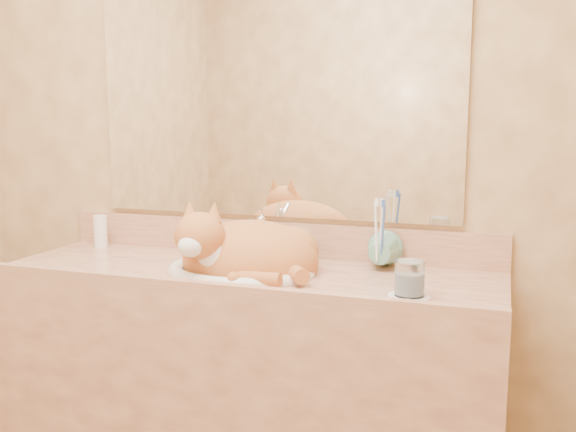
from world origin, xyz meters
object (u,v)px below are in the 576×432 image
(water_glass, at_px, (410,278))
(cat, at_px, (244,250))
(vanity_counter, at_px, (246,398))
(toothbrush_cup, at_px, (379,256))
(soap_dispenser, at_px, (295,238))
(sink_basin, at_px, (240,250))

(water_glass, bearing_deg, cat, 167.59)
(vanity_counter, height_order, toothbrush_cup, toothbrush_cup)
(cat, xyz_separation_m, soap_dispenser, (0.11, 0.19, 0.01))
(soap_dispenser, xyz_separation_m, water_glass, (0.42, -0.30, -0.03))
(vanity_counter, distance_m, water_glass, 0.74)
(vanity_counter, height_order, sink_basin, sink_basin)
(toothbrush_cup, xyz_separation_m, water_glass, (0.13, -0.27, 0.00))
(toothbrush_cup, height_order, water_glass, toothbrush_cup)
(sink_basin, xyz_separation_m, water_glass, (0.54, -0.12, -0.02))
(sink_basin, relative_size, toothbrush_cup, 3.93)
(cat, height_order, soap_dispenser, cat)
(sink_basin, height_order, soap_dispenser, soap_dispenser)
(cat, xyz_separation_m, water_glass, (0.53, -0.12, -0.02))
(vanity_counter, relative_size, soap_dispenser, 9.20)
(vanity_counter, bearing_deg, water_glass, -14.61)
(sink_basin, bearing_deg, vanity_counter, 94.95)
(vanity_counter, xyz_separation_m, sink_basin, (-0.00, -0.02, 0.50))
(vanity_counter, xyz_separation_m, soap_dispenser, (0.12, 0.16, 0.51))
(vanity_counter, height_order, cat, cat)
(cat, bearing_deg, toothbrush_cup, 12.50)
(sink_basin, xyz_separation_m, cat, (0.01, -0.00, 0.00))
(water_glass, bearing_deg, soap_dispenser, 144.53)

